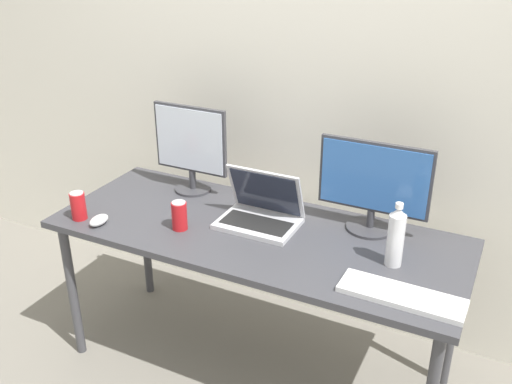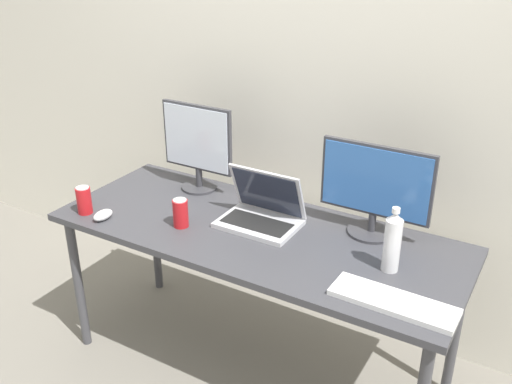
# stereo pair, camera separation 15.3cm
# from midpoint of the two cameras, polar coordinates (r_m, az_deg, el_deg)

# --- Properties ---
(ground_plane) EXTENTS (16.00, 16.00, 0.00)m
(ground_plane) POSITION_cam_midpoint_polar(r_m,az_deg,el_deg) (2.86, -1.60, -16.97)
(ground_plane) COLOR gray
(wall_back) EXTENTS (7.00, 0.08, 2.60)m
(wall_back) POSITION_cam_midpoint_polar(r_m,az_deg,el_deg) (2.72, 3.97, 12.03)
(wall_back) COLOR silver
(wall_back) RESTS_ON ground
(work_desk) EXTENTS (1.77, 0.69, 0.74)m
(work_desk) POSITION_cam_midpoint_polar(r_m,az_deg,el_deg) (2.45, -1.79, -5.17)
(work_desk) COLOR #424247
(work_desk) RESTS_ON ground
(monitor_left) EXTENTS (0.38, 0.17, 0.42)m
(monitor_left) POSITION_cam_midpoint_polar(r_m,az_deg,el_deg) (2.72, -8.18, 4.59)
(monitor_left) COLOR #38383D
(monitor_left) RESTS_ON work_desk
(monitor_center) EXTENTS (0.47, 0.20, 0.39)m
(monitor_center) POSITION_cam_midpoint_polar(r_m,az_deg,el_deg) (2.37, 9.89, 0.74)
(monitor_center) COLOR #38383D
(monitor_center) RESTS_ON work_desk
(laptop_silver) EXTENTS (0.34, 0.24, 0.24)m
(laptop_silver) POSITION_cam_midpoint_polar(r_m,az_deg,el_deg) (2.46, -1.29, -1.96)
(laptop_silver) COLOR silver
(laptop_silver) RESTS_ON work_desk
(keyboard_main) EXTENTS (0.44, 0.15, 0.02)m
(keyboard_main) POSITION_cam_midpoint_polar(r_m,az_deg,el_deg) (2.05, 12.26, -10.14)
(keyboard_main) COLOR white
(keyboard_main) RESTS_ON work_desk
(mouse_by_keyboard) EXTENTS (0.06, 0.10, 0.04)m
(mouse_by_keyboard) POSITION_cam_midpoint_polar(r_m,az_deg,el_deg) (2.57, -17.09, -2.75)
(mouse_by_keyboard) COLOR silver
(mouse_by_keyboard) RESTS_ON work_desk
(water_bottle) EXTENTS (0.06, 0.06, 0.26)m
(water_bottle) POSITION_cam_midpoint_polar(r_m,az_deg,el_deg) (2.18, 11.85, -4.45)
(water_bottle) COLOR silver
(water_bottle) RESTS_ON work_desk
(soda_can_near_keyboard) EXTENTS (0.07, 0.07, 0.13)m
(soda_can_near_keyboard) POSITION_cam_midpoint_polar(r_m,az_deg,el_deg) (2.44, -9.46, -2.37)
(soda_can_near_keyboard) COLOR red
(soda_can_near_keyboard) RESTS_ON work_desk
(soda_can_by_laptop) EXTENTS (0.07, 0.07, 0.13)m
(soda_can_by_laptop) POSITION_cam_midpoint_polar(r_m,az_deg,el_deg) (2.63, -18.96, -1.34)
(soda_can_by_laptop) COLOR red
(soda_can_by_laptop) RESTS_ON work_desk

